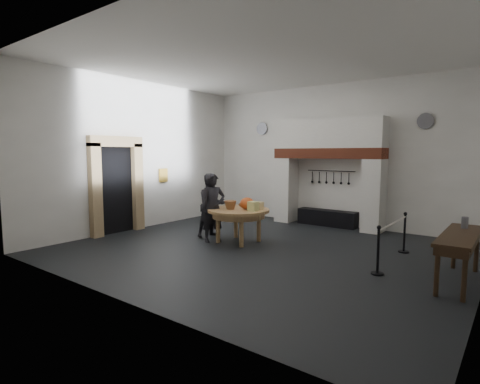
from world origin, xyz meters
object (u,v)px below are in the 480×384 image
Objects in this scene: iron_range at (327,218)px; side_table at (460,235)px; visitor_far at (212,205)px; barrier_post_far at (404,234)px; visitor_near at (213,208)px; barrier_post_near at (378,252)px; work_table at (239,210)px.

side_table reaches higher than iron_range.
visitor_far is 6.00m from side_table.
iron_range is 3.43m from barrier_post_far.
visitor_near reaches higher than barrier_post_far.
visitor_far reaches higher than iron_range.
side_table is at bearing 16.73° from barrier_post_near.
iron_range is 1.18× the size of work_table.
iron_range is at bearing 125.23° from barrier_post_near.
barrier_post_near is (4.70, -0.53, -0.43)m from visitor_far.
work_table is 0.89× the size of visitor_near.
barrier_post_far is at bearing -53.01° from visitor_far.
side_table is (5.60, 0.26, -0.03)m from visitor_near.
visitor_near is 4.32m from barrier_post_near.
iron_range is 2.11× the size of barrier_post_near.
iron_range is at bearing 75.26° from work_table.
visitor_far reaches higher than barrier_post_far.
side_table is at bearing -51.11° from barrier_post_far.
work_table is 4.04m from barrier_post_far.
work_table reaches higher than iron_range.
visitor_near reaches higher than work_table.
side_table is 2.44× the size of barrier_post_near.
iron_range is 1.06× the size of visitor_near.
visitor_near reaches higher than barrier_post_near.
visitor_far is at bearing 176.58° from work_table.
visitor_far is 0.80× the size of side_table.
work_table is at bearing -104.74° from iron_range.
barrier_post_far is (0.00, 2.00, 0.00)m from barrier_post_near.
work_table is 0.73× the size of side_table.
barrier_post_far is (3.72, 1.53, -0.39)m from work_table.
visitor_near is 4.71m from barrier_post_far.
visitor_near is 5.60m from side_table.
side_table is 2.44× the size of barrier_post_far.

